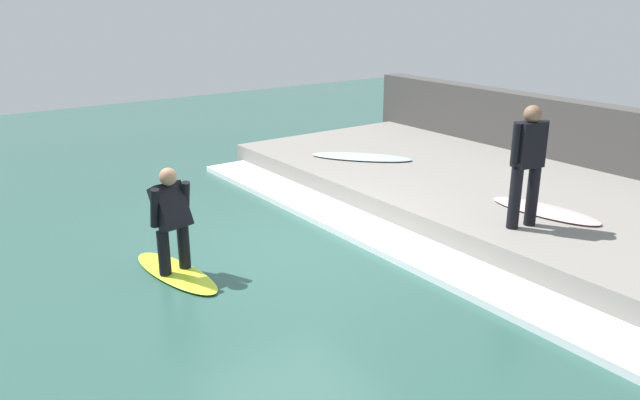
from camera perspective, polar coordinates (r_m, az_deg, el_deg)
name	(u,v)px	position (r m, az deg, el deg)	size (l,w,h in m)	color
ground_plane	(290,253)	(8.90, -2.73, -4.90)	(28.00, 28.00, 0.00)	#2D564C
concrete_ledge	(480,190)	(11.38, 14.41, 0.86)	(4.40, 9.74, 0.40)	gray
back_wall	(566,140)	(13.17, 21.56, 5.11)	(0.50, 10.22, 1.56)	#474442
wave_foam_crest	(365,230)	(9.64, 4.15, -2.72)	(0.86, 9.25, 0.10)	white
surfboard_riding	(176,272)	(8.46, -13.05, -6.47)	(0.77, 1.81, 0.06)	#BFE02D
surfer_riding	(171,215)	(8.16, -13.45, -1.36)	(0.55, 0.51, 1.39)	black
surfer_waiting_near	(528,160)	(8.94, 18.46, 3.49)	(0.57, 0.32, 1.71)	black
surfboard_waiting_near	(545,210)	(9.90, 19.85, -0.90)	(0.81, 1.76, 0.06)	beige
surfboard_spare	(361,157)	(12.41, 3.80, 3.95)	(1.76, 1.90, 0.06)	silver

